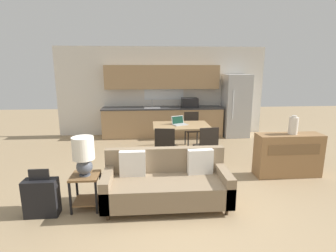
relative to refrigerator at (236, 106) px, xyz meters
name	(u,v)px	position (x,y,z in m)	size (l,w,h in m)	color
ground_plane	(179,209)	(-2.23, -4.21, -0.94)	(20.00, 20.00, 0.00)	#9E8460
wall_back	(162,91)	(-2.23, 0.42, 0.41)	(6.40, 0.07, 2.70)	silver
kitchen_counter	(163,109)	(-2.22, 0.12, -0.10)	(3.64, 0.65, 2.15)	tan
refrigerator	(236,106)	(0.00, 0.00, 0.00)	(0.74, 0.78, 1.88)	#B7BABC
dining_table	(181,128)	(-1.91, -1.78, -0.25)	(1.31, 0.92, 0.76)	tan
couch	(166,183)	(-2.41, -4.00, -0.60)	(1.90, 0.80, 0.83)	#3D2D1E
side_table	(86,186)	(-3.63, -4.05, -0.59)	(0.41, 0.41, 0.53)	brown
table_lamp	(83,154)	(-3.62, -4.06, -0.07)	(0.31, 0.31, 0.59)	#4C515B
credenza	(288,155)	(0.03, -3.10, -0.52)	(1.25, 0.39, 0.84)	olive
vase	(293,125)	(0.08, -3.10, 0.07)	(0.17, 0.17, 0.36)	beige
dining_chair_far_right	(192,127)	(-1.49, -0.95, -0.43)	(0.46, 0.46, 0.91)	black
dining_chair_near_left	(165,146)	(-2.34, -2.63, -0.43)	(0.48, 0.48, 0.91)	black
dining_chair_near_right	(207,145)	(-1.47, -2.63, -0.43)	(0.48, 0.48, 0.91)	black
laptop	(179,122)	(-1.95, -1.74, -0.13)	(0.40, 0.36, 0.20)	#B7BABC
suitcase	(41,197)	(-4.22, -4.22, -0.66)	(0.46, 0.22, 0.71)	black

